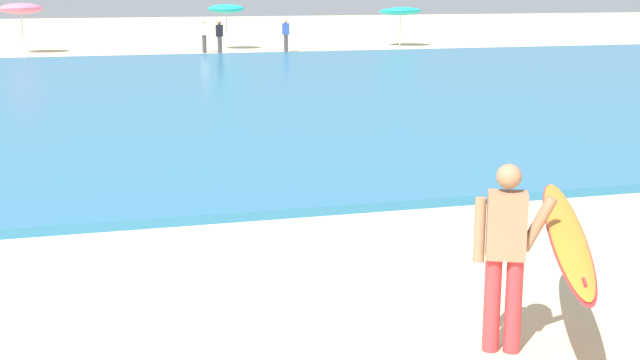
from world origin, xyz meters
name	(u,v)px	position (x,y,z in m)	size (l,w,h in m)	color
sea	(89,97)	(0.00, 18.48, 0.07)	(120.00, 28.00, 0.14)	teal
surfer_with_board	(537,242)	(3.54, -0.52, 1.04)	(1.47, 2.73, 1.73)	red
beach_umbrella_1	(21,9)	(-2.66, 36.63, 2.08)	(1.94, 1.97, 2.40)	beige
beach_umbrella_2	(226,9)	(7.07, 36.59, 2.00)	(1.82, 1.82, 2.24)	beige
beach_umbrella_3	(400,11)	(16.28, 36.44, 1.81)	(2.26, 2.28, 2.09)	beige
beachgoer_near_row_left	(219,36)	(6.17, 33.28, 0.84)	(0.32, 0.20, 1.58)	#383842
beachgoer_near_row_mid	(286,34)	(9.49, 33.97, 0.84)	(0.32, 0.20, 1.58)	#383842
beachgoer_near_row_right	(204,35)	(5.64, 34.63, 0.84)	(0.32, 0.20, 1.58)	#383842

